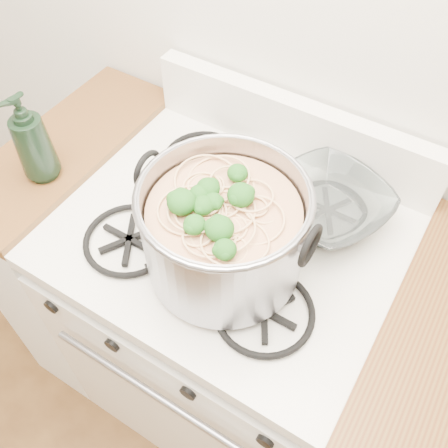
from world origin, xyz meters
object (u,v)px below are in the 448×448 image
at_px(bottle, 31,138).
at_px(stock_pot, 224,232).
at_px(gas_range, 228,325).
at_px(spatula, 250,219).
at_px(glass_bowl, 326,208).

bearing_deg(bottle, stock_pot, 10.80).
bearing_deg(gas_range, spatula, 37.79).
relative_size(stock_pot, spatula, 1.16).
relative_size(spatula, glass_bowl, 2.95).
bearing_deg(stock_pot, bottle, -179.25).
bearing_deg(stock_pot, gas_range, 115.09).
height_order(spatula, bottle, bottle).
bearing_deg(gas_range, stock_pot, -64.91).
xyz_separation_m(glass_bowl, bottle, (-0.63, -0.24, 0.10)).
distance_m(stock_pot, spatula, 0.15).
height_order(stock_pot, bottle, bottle).
height_order(stock_pot, spatula, stock_pot).
height_order(gas_range, bottle, bottle).
xyz_separation_m(gas_range, spatula, (0.04, 0.03, 0.50)).
bearing_deg(glass_bowl, spatula, -138.78).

